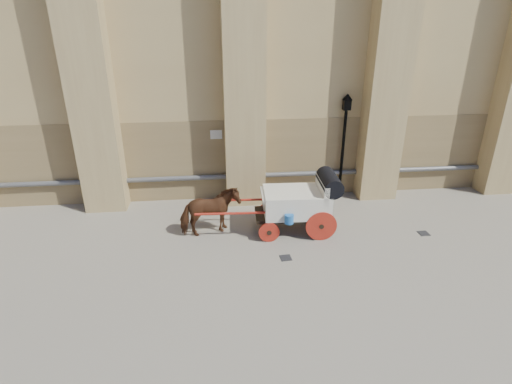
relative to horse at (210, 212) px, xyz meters
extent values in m
plane|color=slate|center=(2.30, -1.20, -0.77)|extent=(90.00, 90.00, 0.00)
cube|color=olive|center=(4.30, 2.95, 0.73)|extent=(44.00, 0.35, 3.00)
cylinder|color=#59595B|center=(4.30, 2.68, 0.13)|extent=(42.00, 0.18, 0.18)
cube|color=beige|center=(0.30, 2.77, 1.73)|extent=(0.42, 0.04, 0.32)
imported|color=#55331C|center=(0.00, 0.00, 0.00)|extent=(1.99, 1.31, 1.54)
cube|color=black|center=(2.60, -0.05, -0.18)|extent=(2.39, 1.17, 0.13)
cube|color=silver|center=(2.71, -0.05, 0.24)|extent=(2.09, 1.42, 0.75)
cube|color=silver|center=(3.51, -0.09, 0.67)|extent=(0.22, 1.34, 0.59)
cube|color=silver|center=(1.80, -0.01, 0.51)|extent=(0.43, 1.19, 0.11)
cylinder|color=black|center=(3.72, -0.10, 0.88)|extent=(0.66, 1.36, 0.60)
cylinder|color=#AB2416|center=(3.38, -0.74, -0.29)|extent=(0.96, 0.11, 0.96)
cylinder|color=#AB2416|center=(3.43, 0.58, -0.29)|extent=(0.96, 0.11, 0.96)
cylinder|color=#AB2416|center=(1.77, -0.67, -0.45)|extent=(0.64, 0.09, 0.64)
cylinder|color=#AB2416|center=(1.83, 0.65, -0.45)|extent=(0.64, 0.09, 0.64)
cylinder|color=#AB2416|center=(0.82, -0.45, 0.14)|extent=(2.56, 0.19, 0.07)
cylinder|color=#AB2416|center=(0.87, 0.51, 0.14)|extent=(2.56, 0.19, 0.07)
cylinder|color=#2061AC|center=(2.36, -0.78, 0.03)|extent=(0.28, 0.28, 0.28)
cylinder|color=black|center=(4.98, 2.60, 0.87)|extent=(0.11, 0.11, 3.28)
cone|color=black|center=(4.98, 2.60, -0.61)|extent=(0.33, 0.33, 0.33)
cube|color=black|center=(4.98, 2.60, 2.74)|extent=(0.26, 0.26, 0.38)
cone|color=black|center=(4.98, 2.60, 3.01)|extent=(0.36, 0.36, 0.22)
cube|color=black|center=(2.12, -1.65, -0.76)|extent=(0.34, 0.34, 0.01)
cube|color=black|center=(6.77, -0.71, -0.76)|extent=(0.33, 0.33, 0.01)
camera|label=1|loc=(0.24, -11.25, 5.51)|focal=28.00mm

